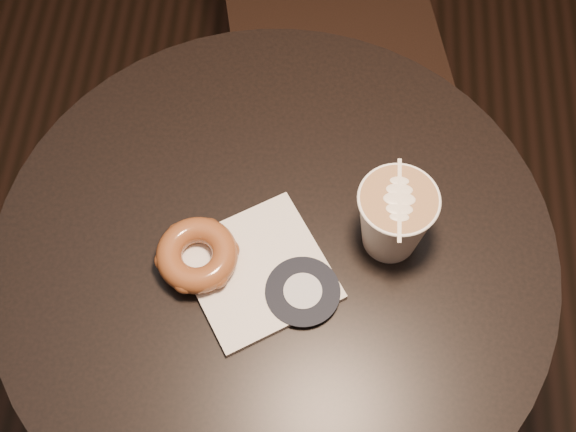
{
  "coord_description": "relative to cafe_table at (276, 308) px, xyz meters",
  "views": [
    {
      "loc": [
        0.05,
        -0.41,
        1.64
      ],
      "look_at": [
        0.01,
        0.03,
        0.79
      ],
      "focal_mm": 50.0,
      "sensor_mm": 36.0,
      "label": 1
    }
  ],
  "objects": [
    {
      "name": "cafe_table",
      "position": [
        0.0,
        0.0,
        0.0
      ],
      "size": [
        0.7,
        0.7,
        0.75
      ],
      "color": "black",
      "rests_on": "ground"
    },
    {
      "name": "pastry_bag",
      "position": [
        -0.02,
        -0.03,
        0.2
      ],
      "size": [
        0.22,
        0.22,
        0.01
      ],
      "primitive_type": "cube",
      "rotation": [
        0.0,
        0.0,
        0.54
      ],
      "color": "silver",
      "rests_on": "cafe_table"
    },
    {
      "name": "latte_cup",
      "position": [
        0.14,
        0.02,
        0.25
      ],
      "size": [
        0.1,
        0.1,
        0.11
      ],
      "primitive_type": null,
      "color": "white",
      "rests_on": "cafe_table"
    },
    {
      "name": "doughnut",
      "position": [
        -0.09,
        -0.02,
        0.22
      ],
      "size": [
        0.1,
        0.1,
        0.03
      ],
      "primitive_type": "torus",
      "color": "brown",
      "rests_on": "pastry_bag"
    }
  ]
}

